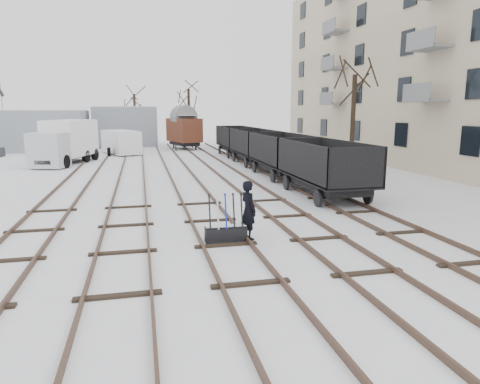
{
  "coord_description": "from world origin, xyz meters",
  "views": [
    {
      "loc": [
        -2.37,
        -12.13,
        4.02
      ],
      "look_at": [
        0.95,
        2.25,
        1.2
      ],
      "focal_mm": 32.0,
      "sensor_mm": 36.0,
      "label": 1
    }
  ],
  "objects_px": {
    "freight_wagon_a": "(324,176)",
    "box_van_wagon": "(184,129)",
    "ground_frame": "(226,233)",
    "worker": "(248,210)",
    "panel_van": "(121,142)",
    "lorry": "(66,142)"
  },
  "relations": [
    {
      "from": "worker",
      "to": "freight_wagon_a",
      "type": "distance_m",
      "value": 7.81
    },
    {
      "from": "freight_wagon_a",
      "to": "panel_van",
      "type": "distance_m",
      "value": 24.98
    },
    {
      "from": "worker",
      "to": "lorry",
      "type": "height_order",
      "value": "lorry"
    },
    {
      "from": "ground_frame",
      "to": "worker",
      "type": "xyz_separation_m",
      "value": [
        0.75,
        0.1,
        0.65
      ]
    },
    {
      "from": "freight_wagon_a",
      "to": "ground_frame",
      "type": "bearing_deg",
      "value": -134.79
    },
    {
      "from": "freight_wagon_a",
      "to": "worker",
      "type": "bearing_deg",
      "value": -131.39
    },
    {
      "from": "worker",
      "to": "freight_wagon_a",
      "type": "height_order",
      "value": "freight_wagon_a"
    },
    {
      "from": "lorry",
      "to": "ground_frame",
      "type": "bearing_deg",
      "value": -53.13
    },
    {
      "from": "freight_wagon_a",
      "to": "lorry",
      "type": "bearing_deg",
      "value": 130.88
    },
    {
      "from": "freight_wagon_a",
      "to": "box_van_wagon",
      "type": "bearing_deg",
      "value": 98.18
    },
    {
      "from": "ground_frame",
      "to": "box_van_wagon",
      "type": "bearing_deg",
      "value": 88.01
    },
    {
      "from": "box_van_wagon",
      "to": "worker",
      "type": "bearing_deg",
      "value": -109.57
    },
    {
      "from": "freight_wagon_a",
      "to": "panel_van",
      "type": "xyz_separation_m",
      "value": [
        -10.17,
        22.81,
        0.15
      ]
    },
    {
      "from": "freight_wagon_a",
      "to": "box_van_wagon",
      "type": "distance_m",
      "value": 27.36
    },
    {
      "from": "worker",
      "to": "panel_van",
      "type": "xyz_separation_m",
      "value": [
        -5.01,
        28.67,
        0.21
      ]
    },
    {
      "from": "box_van_wagon",
      "to": "lorry",
      "type": "bearing_deg",
      "value": -149.7
    },
    {
      "from": "box_van_wagon",
      "to": "panel_van",
      "type": "distance_m",
      "value": 7.64
    },
    {
      "from": "ground_frame",
      "to": "freight_wagon_a",
      "type": "height_order",
      "value": "freight_wagon_a"
    },
    {
      "from": "ground_frame",
      "to": "lorry",
      "type": "xyz_separation_m",
      "value": [
        -8.0,
        22.02,
        1.42
      ]
    },
    {
      "from": "box_van_wagon",
      "to": "lorry",
      "type": "distance_m",
      "value": 14.87
    },
    {
      "from": "worker",
      "to": "box_van_wagon",
      "type": "bearing_deg",
      "value": -19.02
    },
    {
      "from": "ground_frame",
      "to": "worker",
      "type": "height_order",
      "value": "worker"
    }
  ]
}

